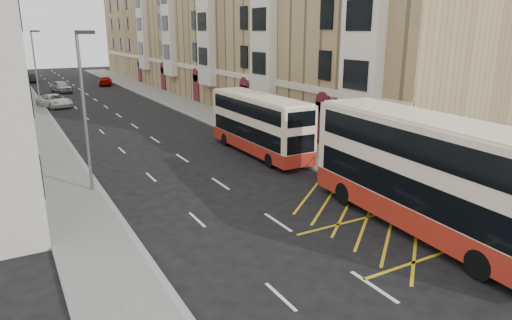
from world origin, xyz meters
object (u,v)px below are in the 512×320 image
bus_shelter (496,174)px  pedestrian_near (430,193)px  double_decker_rear (259,124)px  car_dark (32,78)px  litter_bin (494,215)px  pedestrian_far (386,169)px  street_lamp_far (36,65)px  pedestrian_mid (451,178)px  double_decker_front (427,175)px  car_red (105,81)px  street_lamp_near (85,104)px  car_silver (61,87)px  white_van (54,101)px

bus_shelter → pedestrian_near: bearing=131.6°
double_decker_rear → car_dark: double_decker_rear is taller
litter_bin → pedestrian_far: bearing=87.4°
bus_shelter → double_decker_rear: 15.26m
street_lamp_far → pedestrian_mid: bearing=-68.9°
double_decker_front → car_red: (-0.64, 60.63, -1.79)m
bus_shelter → car_red: bus_shelter is taller
street_lamp_near → pedestrian_far: (14.07, -6.63, -3.71)m
street_lamp_near → car_silver: street_lamp_near is taller
double_decker_rear → car_red: 46.53m
car_red → double_decker_rear: bearing=104.4°
double_decker_rear → pedestrian_far: 9.59m
double_decker_rear → car_dark: (-10.20, 56.60, -1.36)m
bus_shelter → car_silver: (-11.05, 55.78, -1.35)m
pedestrian_mid → car_red: 58.96m
pedestrian_mid → pedestrian_far: size_ratio=1.23×
litter_bin → pedestrian_mid: 3.72m
double_decker_front → pedestrian_mid: size_ratio=6.42×
double_decker_front → double_decker_rear: bearing=93.7°
pedestrian_near → white_van: bearing=-109.7°
street_lamp_far → double_decker_front: 43.18m
pedestrian_far → car_silver: bearing=-55.4°
white_van → pedestrian_far: bearing=-89.9°
pedestrian_near → car_red: bearing=-123.1°
street_lamp_far → car_dark: size_ratio=1.96×
white_van → street_lamp_near: bearing=-111.3°
pedestrian_near → pedestrian_mid: size_ratio=0.89×
car_silver → pedestrian_far: bearing=-91.4°
pedestrian_far → street_lamp_far: bearing=-46.1°
double_decker_front → street_lamp_far: bearing=109.1°
bus_shelter → car_silver: bearing=101.2°
pedestrian_far → car_dark: (-12.92, 65.73, -0.25)m
double_decker_front → litter_bin: size_ratio=11.40×
car_red → pedestrian_far: bearing=107.0°
litter_bin → street_lamp_near: bearing=136.4°
car_dark → car_red: 13.84m
pedestrian_far → bus_shelter: bearing=119.0°
double_decker_rear → pedestrian_near: (1.65, -12.97, -1.04)m
litter_bin → pedestrian_mid: (1.54, 3.37, 0.40)m
street_lamp_far → pedestrian_near: 42.67m
pedestrian_near → car_red: size_ratio=0.37×
white_van → car_red: 20.59m
white_van → car_red: size_ratio=1.11×
pedestrian_far → white_van: (-12.63, 37.20, -0.23)m
street_lamp_far → litter_bin: bearing=-72.3°
double_decker_rear → bus_shelter: bearing=-77.1°
pedestrian_far → double_decker_front: bearing=83.5°
double_decker_rear → car_silver: bearing=101.0°
pedestrian_near → pedestrian_mid: bearing=161.6°
street_lamp_near → street_lamp_far: bearing=90.0°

